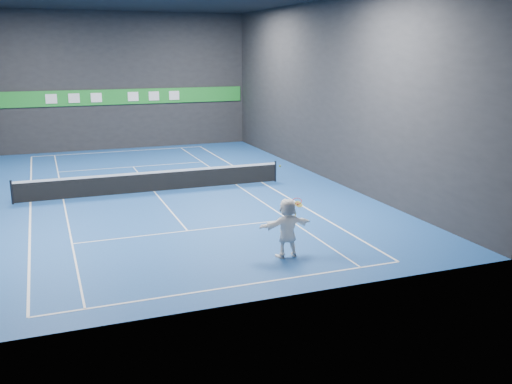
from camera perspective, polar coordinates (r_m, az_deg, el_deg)
name	(u,v)px	position (r m, az deg, el deg)	size (l,w,h in m)	color
ground	(154,192)	(27.41, -10.12, 0.00)	(26.00, 26.00, 0.00)	#19458D
wall_back	(114,82)	(39.53, -14.04, 10.66)	(18.00, 0.10, 9.00)	black
wall_front	(248,134)	(14.17, -0.84, 5.77)	(18.00, 0.10, 9.00)	black
wall_right	(327,91)	(29.66, 7.08, 9.98)	(0.10, 26.00, 9.00)	black
baseline_near	(235,286)	(16.42, -2.12, -9.42)	(10.98, 0.08, 0.01)	white
baseline_far	(120,151)	(38.92, -13.44, 3.97)	(10.98, 0.08, 0.01)	white
sideline_doubles_left	(30,203)	(26.99, -21.63, -0.99)	(0.08, 23.78, 0.01)	white
sideline_doubles_right	(262,183)	(28.87, 0.63, 0.94)	(0.08, 23.78, 0.01)	white
sideline_singles_left	(63,200)	(26.99, -18.71, -0.74)	(0.06, 23.78, 0.01)	white
sideline_singles_right	(237,185)	(28.41, -1.96, 0.72)	(0.06, 23.78, 0.01)	white
service_line_near	(188,231)	(21.37, -6.85, -3.87)	(8.23, 0.06, 0.01)	white
service_line_far	(133,167)	(33.57, -12.19, 2.48)	(8.23, 0.06, 0.01)	white
center_service_line	(154,192)	(27.40, -10.12, 0.01)	(0.06, 12.80, 0.01)	white
player	(287,228)	(18.40, 3.14, -3.59)	(1.81, 0.58, 1.95)	white
tennis_ball	(280,166)	(17.74, 2.42, 2.60)	(0.06, 0.06, 0.06)	#E2F428
tennis_net	(154,181)	(27.28, -10.16, 1.10)	(12.50, 0.10, 1.07)	black
sponsor_banner	(115,97)	(39.53, -13.94, 9.21)	(17.64, 0.11, 1.00)	#1E8B2B
tennis_racket	(297,203)	(18.36, 4.14, -1.12)	(0.45, 0.39, 0.67)	red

